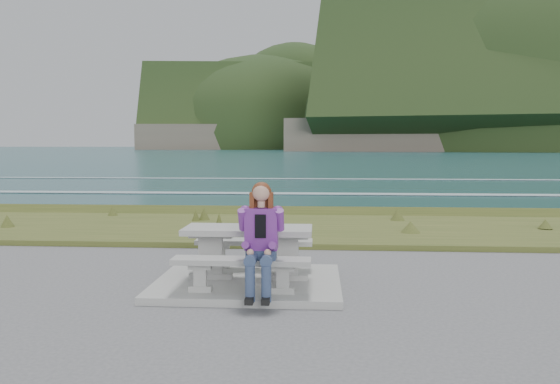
{
  "coord_description": "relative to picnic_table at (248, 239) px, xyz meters",
  "views": [
    {
      "loc": [
        0.99,
        -7.58,
        2.02
      ],
      "look_at": [
        0.37,
        1.2,
        1.25
      ],
      "focal_mm": 35.0,
      "sensor_mm": 36.0,
      "label": 1
    }
  ],
  "objects": [
    {
      "name": "seated_woman",
      "position": [
        0.26,
        -0.84,
        -0.05
      ],
      "size": [
        0.42,
        0.73,
        1.44
      ],
      "rotation": [
        0.0,
        0.0,
        0.0
      ],
      "color": "navy",
      "rests_on": "concrete_slab"
    },
    {
      "name": "concrete_slab",
      "position": [
        -0.0,
        0.0,
        -0.63
      ],
      "size": [
        2.6,
        2.1,
        0.1
      ],
      "primitive_type": "cube",
      "color": "#9F9F9A",
      "rests_on": "ground"
    },
    {
      "name": "bench_seaward",
      "position": [
        0.0,
        0.7,
        -0.23
      ],
      "size": [
        1.8,
        0.35,
        0.45
      ],
      "color": "#9F9F9A",
      "rests_on": "concrete_slab"
    },
    {
      "name": "picnic_table",
      "position": [
        0.0,
        0.0,
        0.0
      ],
      "size": [
        1.8,
        0.75,
        0.75
      ],
      "color": "#9F9F9A",
      "rests_on": "concrete_slab"
    },
    {
      "name": "shore_drop",
      "position": [
        -0.0,
        7.9,
        -0.68
      ],
      "size": [
        160.0,
        0.8,
        2.2
      ],
      "primitive_type": "cube",
      "color": "#695B4F",
      "rests_on": "ground"
    },
    {
      "name": "grass_verge",
      "position": [
        -0.0,
        5.0,
        -0.68
      ],
      "size": [
        160.0,
        4.5,
        0.22
      ],
      "primitive_type": "cube",
      "color": "#36491B",
      "rests_on": "ground"
    },
    {
      "name": "bench_landward",
      "position": [
        0.0,
        -0.7,
        -0.23
      ],
      "size": [
        1.8,
        0.35,
        0.45
      ],
      "color": "#9F9F9A",
      "rests_on": "concrete_slab"
    },
    {
      "name": "ocean",
      "position": [
        -0.0,
        25.09,
        -2.42
      ],
      "size": [
        1600.0,
        1600.0,
        0.09
      ],
      "color": "#1C494F",
      "rests_on": "ground"
    }
  ]
}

